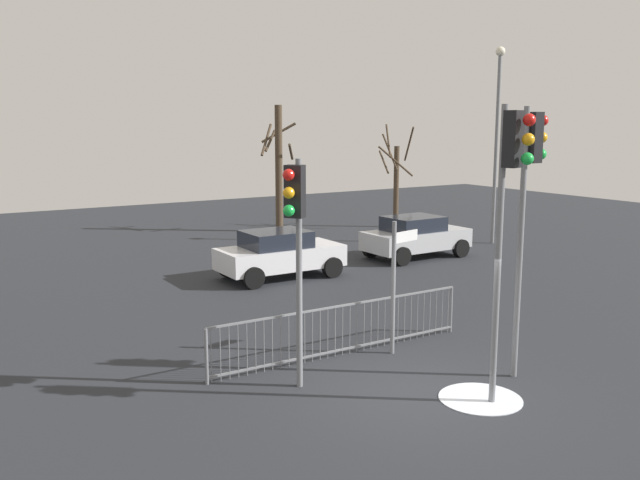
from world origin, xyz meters
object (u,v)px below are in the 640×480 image
at_px(car_white_trailing, 279,253).
at_px(bare_tree_right, 279,166).
at_px(bare_tree_left, 396,179).
at_px(traffic_light_foreground_right, 509,189).
at_px(car_silver_far, 415,236).
at_px(traffic_light_rear_left, 529,182).
at_px(street_lamp, 497,127).
at_px(direction_sign_post, 395,279).
at_px(traffic_light_rear_right, 295,223).

bearing_deg(car_white_trailing, bare_tree_right, 61.18).
bearing_deg(bare_tree_left, traffic_light_foreground_right, -123.06).
distance_m(traffic_light_foreground_right, car_silver_far, 13.06).
distance_m(car_white_trailing, bare_tree_left, 11.39).
xyz_separation_m(bare_tree_left, bare_tree_right, (-5.07, 1.71, 0.67)).
xyz_separation_m(car_white_trailing, bare_tree_left, (9.41, 6.26, 1.42)).
xyz_separation_m(traffic_light_foreground_right, car_white_trailing, (1.41, 10.36, -2.89)).
height_order(traffic_light_rear_left, street_lamp, street_lamp).
relative_size(car_white_trailing, bare_tree_right, 0.70).
bearing_deg(car_silver_far, traffic_light_foreground_right, -124.57).
bearing_deg(traffic_light_rear_left, direction_sign_post, -150.85).
xyz_separation_m(direction_sign_post, street_lamp, (11.34, 8.21, 2.99)).
bearing_deg(bare_tree_left, traffic_light_rear_right, -133.31).
xyz_separation_m(direction_sign_post, bare_tree_right, (5.62, 15.30, 1.31)).
distance_m(traffic_light_rear_right, car_white_trailing, 9.19).
xyz_separation_m(car_white_trailing, street_lamp, (10.06, 0.88, 3.78)).
relative_size(traffic_light_foreground_right, street_lamp, 0.66).
bearing_deg(traffic_light_rear_left, traffic_light_rear_right, -111.57).
distance_m(car_silver_far, bare_tree_right, 8.08).
xyz_separation_m(traffic_light_rear_right, traffic_light_foreground_right, (2.59, -2.40, 0.64)).
bearing_deg(car_white_trailing, traffic_light_rear_left, -90.72).
height_order(direction_sign_post, bare_tree_right, bare_tree_right).
height_order(traffic_light_foreground_right, bare_tree_left, traffic_light_foreground_right).
relative_size(street_lamp, bare_tree_right, 1.38).
bearing_deg(direction_sign_post, bare_tree_right, 57.16).
bearing_deg(bare_tree_right, direction_sign_post, -110.17).
bearing_deg(bare_tree_right, bare_tree_left, -18.67).
xyz_separation_m(traffic_light_rear_right, bare_tree_right, (8.33, 15.93, -0.15)).
relative_size(traffic_light_rear_left, street_lamp, 0.66).
distance_m(traffic_light_foreground_right, car_white_trailing, 10.84).
bearing_deg(street_lamp, car_silver_far, -172.13).
bearing_deg(bare_tree_left, street_lamp, -83.09).
height_order(traffic_light_foreground_right, direction_sign_post, traffic_light_foreground_right).
relative_size(traffic_light_rear_right, bare_tree_right, 0.75).
xyz_separation_m(traffic_light_rear_right, bare_tree_left, (13.40, 14.22, -0.82)).
xyz_separation_m(traffic_light_foreground_right, traffic_light_rear_left, (1.34, 0.77, -0.00)).
bearing_deg(street_lamp, bare_tree_right, 128.92).
bearing_deg(traffic_light_rear_right, car_silver_far, -85.56).
bearing_deg(traffic_light_rear_right, traffic_light_foreground_right, -168.93).
distance_m(traffic_light_rear_right, bare_tree_right, 17.98).
relative_size(traffic_light_rear_right, car_white_trailing, 1.08).
relative_size(street_lamp, bare_tree_left, 1.63).
relative_size(traffic_light_rear_right, traffic_light_rear_left, 0.82).
bearing_deg(street_lamp, direction_sign_post, -144.10).
xyz_separation_m(traffic_light_rear_left, bare_tree_left, (9.48, 15.84, -1.46)).
bearing_deg(traffic_light_rear_left, car_white_trailing, -179.50).
bearing_deg(direction_sign_post, street_lamp, 23.24).
bearing_deg(traffic_light_foreground_right, traffic_light_rear_left, -166.81).
bearing_deg(direction_sign_post, bare_tree_left, 39.13).
bearing_deg(traffic_light_foreground_right, direction_sign_post, -109.09).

